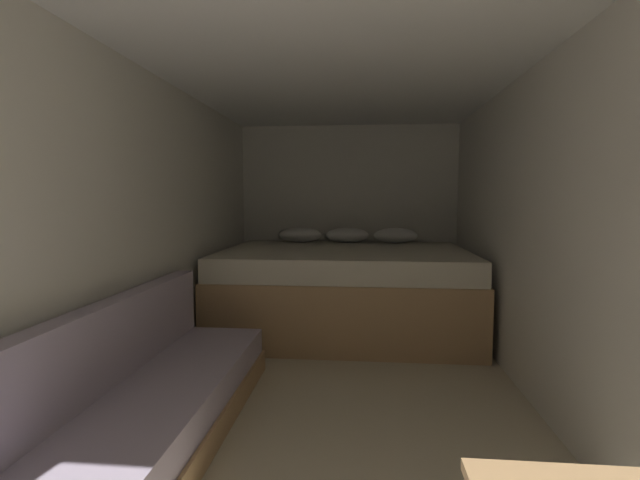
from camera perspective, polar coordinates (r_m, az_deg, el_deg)
ground_plane at (r=2.84m, az=1.39°, el=-21.80°), size 7.54×7.54×0.00m
wall_back at (r=5.33m, az=3.55°, el=2.75°), size 2.58×0.05×2.13m
wall_left at (r=2.92m, az=-24.16°, el=0.30°), size 0.05×5.54×2.13m
wall_right at (r=2.76m, az=28.62°, el=-0.14°), size 0.05×5.54×2.13m
ceiling_slab at (r=2.68m, az=1.50°, el=24.00°), size 2.58×5.54×0.05m
bed at (r=4.49m, az=3.11°, el=-6.13°), size 2.36×1.71×0.97m
sofa_left at (r=2.30m, az=-26.66°, el=-22.75°), size 0.66×3.19×0.75m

